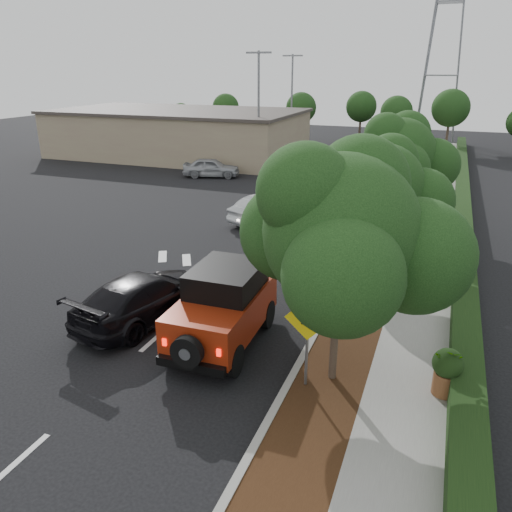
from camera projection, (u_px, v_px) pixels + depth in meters
The scene contains 19 objects.
ground at pixel (160, 334), 15.67m from camera, with size 120.00×120.00×0.00m, color black.
curb at pixel (369, 236), 24.58m from camera, with size 0.20×70.00×0.15m, color #9E9B93.
planting_strip at pixel (389, 238), 24.25m from camera, with size 1.80×70.00×0.12m, color black.
sidewalk at pixel (430, 243), 23.62m from camera, with size 2.00×70.00×0.12m, color gray.
hedge at pixel (463, 239), 23.03m from camera, with size 0.80×70.00×0.80m, color black.
commercial_building at pixel (178, 134), 46.48m from camera, with size 22.00×12.00×4.00m, color gray.
transmission_tower at pixel (433, 142), 55.56m from camera, with size 7.00×4.00×28.00m, color slate, non-canonical shape.
street_tree_near at pixel (332, 380), 13.36m from camera, with size 3.80×3.80×5.92m, color black, non-canonical shape.
street_tree_mid at pixel (372, 282), 19.47m from camera, with size 3.20×3.20×5.32m, color black, non-canonical shape.
street_tree_far at pixel (392, 233), 25.15m from camera, with size 3.40×3.40×5.62m, color black, non-canonical shape.
light_pole_a at pixel (258, 170), 40.53m from camera, with size 2.00×0.22×9.00m, color slate, non-canonical shape.
light_pole_b at pixel (290, 148), 51.34m from camera, with size 2.00×0.22×9.00m, color slate, non-canonical shape.
red_jeep at pixel (226, 305), 14.91m from camera, with size 2.20×4.70×2.38m.
silver_suv_ahead at pixel (316, 212), 26.26m from camera, with size 2.33×5.06×1.41m, color #ABADB3.
black_suv_oncoming at pixel (145, 296), 16.45m from camera, with size 2.18×5.36×1.55m, color black.
silver_sedan_oncoming at pixel (266, 209), 26.71m from camera, with size 1.52×4.37×1.44m, color #ABAEB3.
parked_suv at pixel (211, 167), 37.72m from camera, with size 1.70×4.24×1.44m, color #A0A2A7.
speed_hump_sign at pixel (308, 330), 12.42m from camera, with size 1.17×0.19×2.50m.
terracotta_planter at pixel (447, 367), 12.36m from camera, with size 0.76×0.76×1.33m.
Camera 1 is at (7.74, -11.78, 7.88)m, focal length 35.00 mm.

